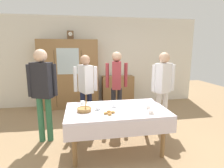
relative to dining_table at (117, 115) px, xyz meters
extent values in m
plane|color=#997A56|center=(0.00, 0.23, -0.65)|extent=(12.00, 12.00, 0.00)
cube|color=silver|center=(0.00, 2.88, 0.70)|extent=(6.40, 0.10, 2.70)
cylinder|color=olive|center=(-0.70, -0.33, -0.29)|extent=(0.07, 0.07, 0.72)
cylinder|color=olive|center=(0.70, -0.33, -0.29)|extent=(0.07, 0.07, 0.72)
cylinder|color=olive|center=(-0.70, 0.40, -0.29)|extent=(0.07, 0.07, 0.72)
cylinder|color=olive|center=(0.70, 0.40, -0.29)|extent=(0.07, 0.07, 0.72)
cube|color=silver|center=(0.00, 0.03, 0.09)|extent=(1.68, 1.00, 0.03)
cube|color=silver|center=(0.00, -0.47, -0.05)|extent=(1.68, 0.01, 0.24)
cube|color=olive|center=(-0.90, 2.59, 0.35)|extent=(1.67, 0.45, 2.01)
cube|color=silver|center=(-0.90, 2.36, 0.75)|extent=(0.60, 0.01, 0.72)
cube|color=black|center=(-1.27, 2.36, 0.25)|extent=(0.01, 0.01, 1.61)
cube|color=black|center=(-0.53, 2.36, 0.25)|extent=(0.01, 0.01, 1.61)
cube|color=brown|center=(-0.81, 2.59, 1.48)|extent=(0.18, 0.10, 0.24)
cylinder|color=white|center=(-0.81, 2.54, 1.51)|extent=(0.11, 0.01, 0.11)
cube|color=black|center=(-0.81, 2.53, 1.52)|extent=(0.00, 0.00, 0.04)
cube|color=black|center=(-0.79, 2.53, 1.51)|extent=(0.05, 0.00, 0.00)
cube|color=olive|center=(0.58, 2.64, -0.20)|extent=(0.98, 0.35, 0.91)
cube|color=#B29333|center=(0.58, 2.64, 0.27)|extent=(0.15, 0.19, 0.04)
cube|color=#B29333|center=(0.58, 2.64, 0.31)|extent=(0.15, 0.17, 0.03)
cylinder|color=white|center=(-0.56, 0.39, 0.11)|extent=(0.13, 0.13, 0.01)
cylinder|color=white|center=(-0.56, 0.39, 0.14)|extent=(0.08, 0.08, 0.05)
torus|color=white|center=(-0.52, 0.39, 0.14)|extent=(0.04, 0.01, 0.04)
cylinder|color=white|center=(0.49, -0.29, 0.11)|extent=(0.13, 0.13, 0.01)
cylinder|color=white|center=(0.49, -0.29, 0.14)|extent=(0.08, 0.08, 0.05)
torus|color=white|center=(0.53, -0.29, 0.14)|extent=(0.04, 0.01, 0.04)
cylinder|color=white|center=(-0.02, 0.12, 0.11)|extent=(0.13, 0.13, 0.01)
cylinder|color=white|center=(-0.02, 0.12, 0.14)|extent=(0.08, 0.08, 0.05)
torus|color=white|center=(0.02, 0.12, 0.14)|extent=(0.04, 0.01, 0.04)
cylinder|color=#47230F|center=(-0.02, 0.12, 0.16)|extent=(0.06, 0.06, 0.01)
cylinder|color=white|center=(-0.32, 0.02, 0.11)|extent=(0.13, 0.13, 0.01)
cylinder|color=white|center=(-0.32, 0.02, 0.14)|extent=(0.08, 0.08, 0.05)
torus|color=white|center=(-0.28, 0.02, 0.14)|extent=(0.04, 0.01, 0.04)
cylinder|color=white|center=(0.54, -0.05, 0.11)|extent=(0.13, 0.13, 0.01)
cylinder|color=white|center=(0.54, -0.05, 0.14)|extent=(0.08, 0.08, 0.05)
torus|color=white|center=(0.58, -0.05, 0.14)|extent=(0.04, 0.01, 0.04)
cylinder|color=#47230F|center=(0.54, -0.05, 0.16)|extent=(0.06, 0.06, 0.01)
cylinder|color=#9E7542|center=(-0.54, 0.00, 0.13)|extent=(0.22, 0.22, 0.05)
torus|color=#9E7542|center=(-0.54, 0.00, 0.15)|extent=(0.24, 0.24, 0.02)
cylinder|color=tan|center=(-0.51, -0.02, 0.20)|extent=(0.04, 0.03, 0.12)
cylinder|color=tan|center=(-0.51, 0.00, 0.20)|extent=(0.03, 0.03, 0.12)
cylinder|color=tan|center=(-0.51, 0.01, 0.20)|extent=(0.03, 0.02, 0.12)
cylinder|color=white|center=(-0.16, -0.22, 0.11)|extent=(0.28, 0.28, 0.01)
ellipsoid|color=#BC7F3D|center=(-0.10, -0.20, 0.13)|extent=(0.07, 0.05, 0.04)
ellipsoid|color=#BC7F3D|center=(-0.16, -0.16, 0.13)|extent=(0.07, 0.05, 0.04)
ellipsoid|color=#BC7F3D|center=(-0.22, -0.23, 0.13)|extent=(0.07, 0.05, 0.04)
ellipsoid|color=#BC7F3D|center=(-0.16, -0.28, 0.13)|extent=(0.07, 0.05, 0.04)
cube|color=silver|center=(0.06, 0.35, 0.10)|extent=(0.10, 0.01, 0.00)
ellipsoid|color=silver|center=(0.12, 0.35, 0.11)|extent=(0.03, 0.02, 0.01)
cube|color=silver|center=(-0.13, 0.23, 0.10)|extent=(0.10, 0.01, 0.00)
ellipsoid|color=silver|center=(-0.08, 0.23, 0.11)|extent=(0.03, 0.02, 0.01)
cube|color=silver|center=(-0.61, 0.21, 0.10)|extent=(0.10, 0.01, 0.00)
ellipsoid|color=silver|center=(-0.56, 0.21, 0.11)|extent=(0.03, 0.02, 0.01)
cylinder|color=#191E38|center=(-0.54, 1.10, -0.25)|extent=(0.11, 0.11, 0.80)
cylinder|color=#191E38|center=(-0.39, 1.10, -0.25)|extent=(0.11, 0.11, 0.80)
cube|color=silver|center=(-0.47, 1.10, 0.45)|extent=(0.33, 0.41, 0.60)
sphere|color=tan|center=(-0.47, 1.10, 0.86)|extent=(0.22, 0.22, 0.22)
cylinder|color=silver|center=(-0.69, 1.10, 0.45)|extent=(0.08, 0.08, 0.54)
cylinder|color=silver|center=(-0.25, 1.10, 0.45)|extent=(0.08, 0.08, 0.54)
cylinder|color=silver|center=(1.08, 0.70, -0.24)|extent=(0.11, 0.11, 0.83)
cylinder|color=silver|center=(1.23, 0.70, -0.24)|extent=(0.11, 0.11, 0.83)
cube|color=silver|center=(1.16, 0.70, 0.49)|extent=(0.41, 0.35, 0.62)
sphere|color=tan|center=(1.16, 0.70, 0.92)|extent=(0.23, 0.23, 0.23)
cylinder|color=silver|center=(0.94, 0.70, 0.49)|extent=(0.08, 0.08, 0.56)
cylinder|color=silver|center=(1.38, 0.70, 0.49)|extent=(0.08, 0.08, 0.56)
cylinder|color=#232328|center=(0.18, 1.25, -0.24)|extent=(0.11, 0.11, 0.84)
cylinder|color=#232328|center=(0.33, 1.25, -0.24)|extent=(0.11, 0.11, 0.84)
cube|color=#933338|center=(0.25, 1.25, 0.50)|extent=(0.27, 0.39, 0.63)
sphere|color=tan|center=(0.25, 1.25, 0.92)|extent=(0.23, 0.23, 0.23)
cylinder|color=#933338|center=(0.03, 1.25, 0.50)|extent=(0.08, 0.08, 0.56)
cylinder|color=#933338|center=(0.47, 1.25, 0.50)|extent=(0.08, 0.08, 0.56)
cylinder|color=#33704C|center=(-1.34, 0.58, -0.22)|extent=(0.11, 0.11, 0.87)
cylinder|color=#33704C|center=(-1.19, 0.58, -0.22)|extent=(0.11, 0.11, 0.87)
cube|color=#232328|center=(-1.27, 0.58, 0.54)|extent=(0.41, 0.33, 0.65)
sphere|color=#DBB293|center=(-1.27, 0.58, 0.98)|extent=(0.23, 0.23, 0.23)
cylinder|color=#232328|center=(-1.49, 0.58, 0.54)|extent=(0.08, 0.08, 0.58)
cylinder|color=#232328|center=(-1.05, 0.58, 0.54)|extent=(0.08, 0.08, 0.58)
camera|label=1|loc=(-0.59, -2.85, 1.11)|focal=29.08mm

